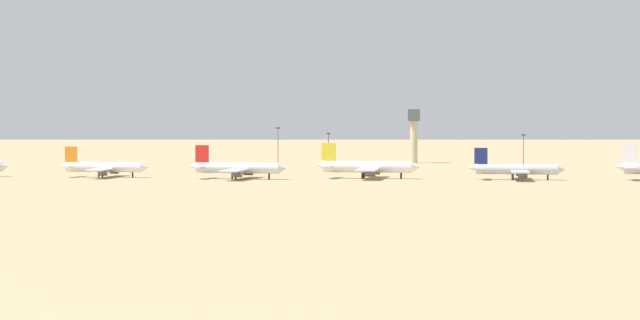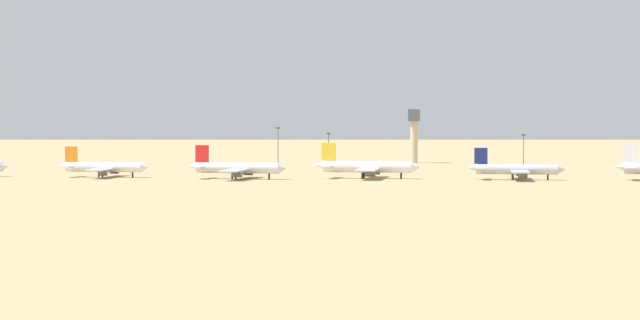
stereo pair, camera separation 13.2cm
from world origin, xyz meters
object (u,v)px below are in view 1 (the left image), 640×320
object	(u,v)px
parked_jet_red_2	(237,168)
light_pole_east	(523,147)
parked_jet_yellow_3	(366,167)
light_pole_mid	(278,143)
control_tower	(414,131)
light_pole_west	(328,145)
parked_jet_orange_1	(103,167)
parked_jet_navy_4	(516,169)

from	to	relation	value
parked_jet_red_2	light_pole_east	xyz separation A→B (m)	(101.71, 118.42, 3.98)
parked_jet_yellow_3	light_pole_mid	bearing A→B (deg)	116.16
control_tower	light_pole_west	xyz separation A→B (m)	(-37.15, 0.44, -6.39)
parked_jet_orange_1	parked_jet_yellow_3	size ratio (longest dim) A/B	0.89
parked_jet_orange_1	control_tower	distance (m)	161.49
control_tower	light_pole_west	size ratio (longest dim) A/B	1.79
parked_jet_navy_4	light_pole_west	bearing A→B (deg)	120.61
parked_jet_red_2	light_pole_east	world-z (taller)	light_pole_east
parked_jet_orange_1	light_pole_east	size ratio (longest dim) A/B	2.40
control_tower	light_pole_mid	bearing A→B (deg)	-158.89
parked_jet_orange_1	light_pole_west	size ratio (longest dim) A/B	2.34
light_pole_east	parked_jet_orange_1	bearing A→B (deg)	-142.70
parked_jet_yellow_3	light_pole_west	size ratio (longest dim) A/B	2.64
control_tower	light_pole_east	bearing A→B (deg)	-16.43
parked_jet_yellow_3	control_tower	world-z (taller)	control_tower
light_pole_west	light_pole_east	distance (m)	83.91
light_pole_mid	parked_jet_red_2	bearing A→B (deg)	-89.75
parked_jet_red_2	light_pole_west	xyz separation A→B (m)	(18.96, 132.31, 4.14)
light_pole_mid	parked_jet_orange_1	bearing A→B (deg)	-113.35
control_tower	light_pole_west	world-z (taller)	control_tower
light_pole_west	light_pole_mid	world-z (taller)	light_pole_mid
parked_jet_orange_1	parked_jet_red_2	distance (m)	45.63
light_pole_mid	light_pole_east	bearing A→B (deg)	4.70
light_pole_mid	control_tower	bearing A→B (deg)	21.11
parked_jet_navy_4	light_pole_east	world-z (taller)	light_pole_east
parked_jet_orange_1	light_pole_mid	xyz separation A→B (m)	(44.67, 103.48, 5.69)
parked_jet_yellow_3	light_pole_mid	size ratio (longest dim) A/B	2.20
parked_jet_yellow_3	control_tower	distance (m)	126.72
parked_jet_navy_4	parked_jet_red_2	bearing A→B (deg)	-175.48
parked_jet_red_2	parked_jet_yellow_3	xyz separation A→B (m)	(40.77, 6.51, 0.20)
parked_jet_orange_1	light_pole_mid	world-z (taller)	light_pole_mid
parked_jet_yellow_3	light_pole_west	world-z (taller)	light_pole_west
parked_jet_red_2	parked_jet_navy_4	bearing A→B (deg)	9.05
parked_jet_yellow_3	light_pole_mid	distance (m)	111.55
parked_jet_navy_4	control_tower	size ratio (longest dim) A/B	1.30
parked_jet_yellow_3	parked_jet_navy_4	world-z (taller)	parked_jet_yellow_3
light_pole_west	parked_jet_yellow_3	bearing A→B (deg)	-80.17
control_tower	light_pole_mid	distance (m)	60.88
parked_jet_navy_4	light_pole_mid	world-z (taller)	light_pole_mid
parked_jet_orange_1	light_pole_west	bearing A→B (deg)	65.38
light_pole_west	light_pole_mid	xyz separation A→B (m)	(-19.44, -22.29, 1.33)
parked_jet_orange_1	light_pole_west	xyz separation A→B (m)	(64.11, 125.78, 4.36)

